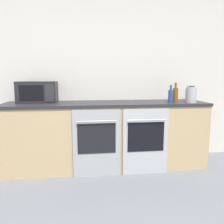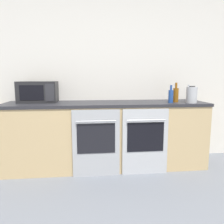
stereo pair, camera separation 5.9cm
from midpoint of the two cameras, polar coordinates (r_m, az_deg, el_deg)
wall_back at (r=3.41m, az=-1.50°, el=9.38°), size 10.00×0.06×2.60m
counter_back at (r=3.16m, az=-0.91°, el=-5.87°), size 2.81×0.67×0.93m
oven_left at (r=2.82m, az=-3.56°, el=-8.08°), size 0.60×0.06×0.88m
oven_right at (r=2.92m, az=9.22°, el=-7.60°), size 0.60×0.06×0.88m
microwave at (r=3.22m, az=-18.23°, el=5.01°), size 0.52×0.35×0.29m
bottle_amber at (r=3.23m, az=16.83°, el=4.40°), size 0.08×0.08×0.27m
bottle_clear at (r=3.55m, az=19.76°, el=4.39°), size 0.07×0.07×0.24m
bottle_blue at (r=3.12m, az=15.63°, el=4.08°), size 0.07×0.07×0.24m
kettle at (r=3.18m, az=20.60°, el=4.23°), size 0.14×0.14×0.23m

